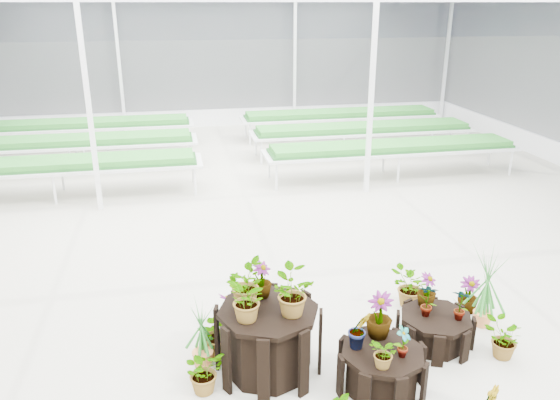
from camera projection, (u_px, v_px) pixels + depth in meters
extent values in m
plane|color=gray|center=(271.00, 285.00, 8.61)|extent=(24.00, 24.00, 0.00)
cylinder|color=black|center=(268.00, 340.00, 6.48)|extent=(1.51, 1.51, 0.84)
cylinder|color=black|center=(381.00, 370.00, 6.20)|extent=(1.03, 1.03, 0.52)
cylinder|color=black|center=(435.00, 330.00, 7.04)|extent=(1.22, 1.22, 0.43)
imported|color=#277227|center=(244.00, 284.00, 6.36)|extent=(0.46, 0.52, 0.54)
imported|color=#277227|center=(290.00, 293.00, 6.14)|extent=(0.65, 0.66, 0.56)
imported|color=#277227|center=(261.00, 280.00, 6.54)|extent=(0.35, 0.35, 0.45)
imported|color=#277227|center=(247.00, 301.00, 6.02)|extent=(0.41, 0.47, 0.51)
imported|color=#277227|center=(359.00, 329.00, 6.10)|extent=(0.26, 0.21, 0.46)
imported|color=#277227|center=(403.00, 342.00, 5.94)|extent=(0.24, 0.22, 0.38)
imported|color=#277227|center=(379.00, 315.00, 6.29)|extent=(0.43, 0.43, 0.55)
imported|color=#277227|center=(385.00, 354.00, 5.77)|extent=(0.34, 0.37, 0.34)
imported|color=#277227|center=(428.00, 300.00, 6.89)|extent=(0.29, 0.26, 0.47)
imported|color=#277227|center=(461.00, 304.00, 6.81)|extent=(0.28, 0.27, 0.44)
imported|color=#277227|center=(427.00, 290.00, 7.13)|extent=(0.36, 0.36, 0.46)
imported|color=#277227|center=(204.00, 371.00, 6.18)|extent=(0.61, 0.59, 0.53)
imported|color=#277227|center=(219.00, 333.00, 6.84)|extent=(0.55, 0.48, 0.58)
imported|color=#277227|center=(503.00, 340.00, 6.76)|extent=(0.56, 0.52, 0.51)
imported|color=#277227|center=(468.00, 295.00, 7.78)|extent=(0.37, 0.37, 0.53)
imported|color=#277227|center=(410.00, 288.00, 7.89)|extent=(0.73, 0.71, 0.62)
imported|color=#277227|center=(228.00, 312.00, 7.33)|extent=(0.41, 0.41, 0.55)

